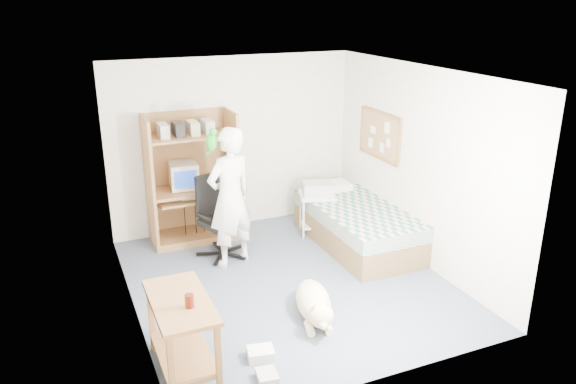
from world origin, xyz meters
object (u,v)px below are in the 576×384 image
Objects in this scene: person at (230,198)px; computer_hutch at (192,183)px; dog at (314,303)px; bed at (357,225)px; side_desk at (182,325)px; printer_cart at (318,208)px; office_chair at (219,228)px.

computer_hutch is at bearing -96.86° from person.
computer_hutch reaches higher than dog.
side_desk reaches higher than bed.
printer_cart is (1.03, 2.02, 0.22)m from dog.
office_chair is 1.50m from printer_cart.
computer_hutch is 1.80× the size of side_desk.
person is at bearing 118.98° from dog.
side_desk is 1.56m from dog.
bed is at bearing -40.60° from printer_cart.
side_desk is at bearing -118.80° from printer_cart.
bed is at bearing 154.80° from person.
person reaches higher than bed.
dog is at bearing 83.14° from person.
computer_hutch is at bearing 83.48° from office_chair.
bed is 3.39m from side_desk.
dog is (-1.36, -1.47, -0.10)m from bed.
bed is 2.01m from dog.
side_desk is 2.28m from person.
side_desk is at bearing -134.99° from office_chair.
side_desk reaches higher than printer_cart.
person is at bearing -97.61° from office_chair.
office_chair is at bearing -97.61° from person.
bed is at bearing 32.50° from side_desk.
side_desk is at bearing -151.90° from dog.
person is (-1.76, 0.14, 0.61)m from bed.
office_chair is (-1.83, 0.44, 0.10)m from bed.
side_desk is 2.48m from office_chair.
person reaches higher than side_desk.
bed is 1.12× the size of person.
dog is at bearing -98.95° from printer_cart.
person reaches higher than dog.
office_chair is 1.79× the size of printer_cart.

